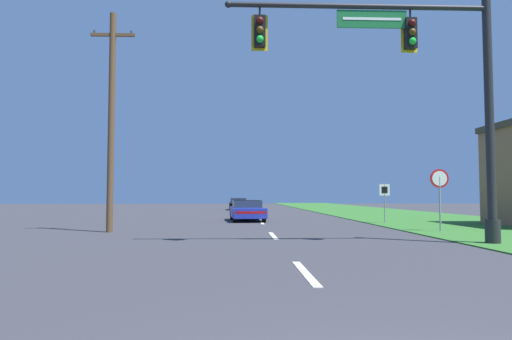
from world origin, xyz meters
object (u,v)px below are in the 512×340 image
at_px(car_ahead, 247,210).
at_px(far_car, 238,204).
at_px(stop_sign, 440,186).
at_px(route_sign_post, 385,194).
at_px(signal_mast, 427,83).
at_px(utility_pole_near, 111,118).

distance_m(car_ahead, far_car, 20.55).
relative_size(stop_sign, route_sign_post, 1.23).
bearing_deg(far_car, stop_sign, -74.28).
xyz_separation_m(car_ahead, stop_sign, (7.66, -8.47, 1.26)).
bearing_deg(signal_mast, route_sign_post, 79.19).
xyz_separation_m(far_car, route_sign_post, (7.70, -23.46, 0.92)).
xyz_separation_m(signal_mast, utility_pole_near, (-10.93, 5.08, -0.26)).
bearing_deg(utility_pole_near, far_car, 79.73).
xyz_separation_m(signal_mast, stop_sign, (2.42, 4.69, -3.03)).
bearing_deg(car_ahead, signal_mast, -68.27).
bearing_deg(signal_mast, car_ahead, 111.73).
distance_m(signal_mast, utility_pole_near, 12.06).
relative_size(route_sign_post, utility_pole_near, 0.23).
xyz_separation_m(car_ahead, far_car, (-0.50, 20.55, 0.00)).
height_order(stop_sign, utility_pole_near, utility_pole_near).
distance_m(stop_sign, route_sign_post, 5.58).
bearing_deg(stop_sign, route_sign_post, 94.80).
bearing_deg(route_sign_post, utility_pole_near, -158.17).
bearing_deg(utility_pole_near, route_sign_post, 21.83).
bearing_deg(route_sign_post, car_ahead, 157.97).
height_order(signal_mast, stop_sign, signal_mast).
distance_m(car_ahead, stop_sign, 11.49).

